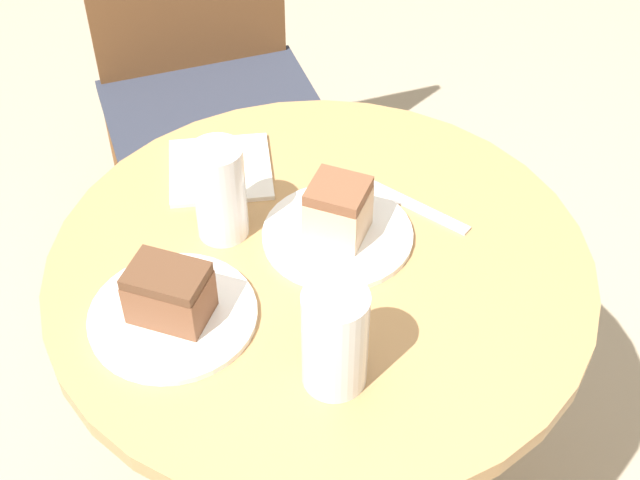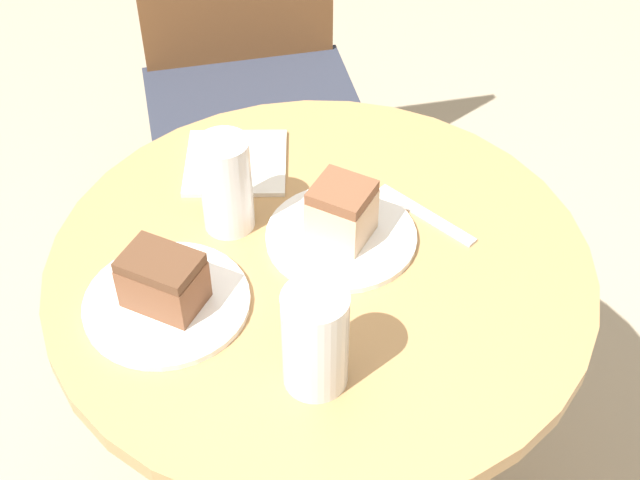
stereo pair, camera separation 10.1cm
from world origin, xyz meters
name	(u,v)px [view 2 (the right image)]	position (x,y,z in m)	size (l,w,h in m)	color
table	(320,339)	(0.00, 0.00, 0.56)	(0.78, 0.78, 0.74)	tan
chair	(249,74)	(-0.10, 0.83, 0.51)	(0.54, 0.54, 0.98)	brown
plate_near	(341,236)	(0.03, 0.04, 0.75)	(0.22, 0.22, 0.01)	white
plate_far	(167,303)	(-0.21, -0.07, 0.75)	(0.23, 0.23, 0.01)	white
cake_slice_near	(342,211)	(0.03, 0.04, 0.79)	(0.11, 0.11, 0.09)	beige
cake_slice_far	(163,280)	(-0.21, -0.07, 0.79)	(0.12, 0.11, 0.08)	brown
glass_lemonade	(227,189)	(-0.13, 0.09, 0.81)	(0.07, 0.07, 0.15)	beige
glass_water	(315,343)	(-0.02, -0.21, 0.81)	(0.08, 0.08, 0.15)	silver
napkin_stack	(236,162)	(-0.12, 0.22, 0.74)	(0.17, 0.17, 0.01)	silver
fork	(426,215)	(0.16, 0.08, 0.74)	(0.13, 0.14, 0.00)	silver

